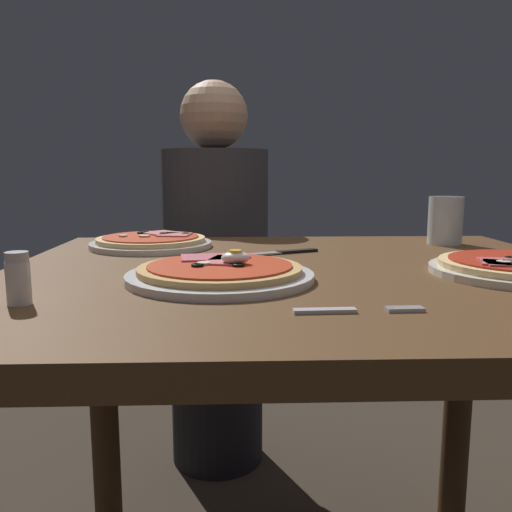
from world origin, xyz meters
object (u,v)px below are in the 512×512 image
dining_table (303,337)px  diner_person (216,288)px  pizza_across_left (151,242)px  fork (348,310)px  pizza_foreground (220,273)px  water_glass_near (445,224)px  knife (280,252)px  salt_shaker (18,279)px

dining_table → diner_person: diner_person is taller
diner_person → dining_table: bearing=104.3°
dining_table → diner_person: (-0.18, 0.71, -0.07)m
pizza_across_left → fork: pizza_across_left is taller
dining_table → pizza_foreground: bearing=-146.4°
pizza_across_left → water_glass_near: (0.66, 0.03, 0.03)m
dining_table → diner_person: bearing=104.3°
pizza_foreground → knife: pizza_foreground is taller
dining_table → water_glass_near: 0.50m
dining_table → fork: bearing=-86.9°
pizza_foreground → salt_shaker: 0.29m
diner_person → fork: bearing=101.2°
water_glass_near → fork: bearing=-120.5°
knife → salt_shaker: salt_shaker is taller
knife → diner_person: (-0.15, 0.55, -0.19)m
dining_table → knife: size_ratio=5.53×
fork → diner_person: diner_person is taller
pizza_across_left → pizza_foreground: bearing=-66.0°
pizza_foreground → knife: size_ratio=1.54×
fork → salt_shaker: size_ratio=2.36×
pizza_foreground → pizza_across_left: (-0.16, 0.36, -0.00)m
water_glass_near → pizza_across_left: bearing=-177.6°
diner_person → pizza_foreground: bearing=92.8°
pizza_foreground → dining_table: bearing=33.6°
pizza_across_left → diner_person: size_ratio=0.22×
dining_table → salt_shaker: bearing=-148.9°
water_glass_near → knife: 0.41m
pizza_foreground → salt_shaker: salt_shaker is taller
knife → fork: bearing=-84.5°
pizza_across_left → knife: (0.28, -0.10, -0.01)m
pizza_foreground → water_glass_near: water_glass_near is taller
knife → salt_shaker: (-0.36, -0.40, 0.03)m
pizza_foreground → diner_person: bearing=92.8°
salt_shaker → dining_table: bearing=31.1°
pizza_across_left → water_glass_near: size_ratio=2.44×
dining_table → knife: bearing=99.6°
pizza_foreground → pizza_across_left: bearing=114.0°
pizza_across_left → salt_shaker: (-0.09, -0.50, 0.02)m
water_glass_near → knife: bearing=-161.2°
dining_table → water_glass_near: water_glass_near is taller
pizza_across_left → fork: size_ratio=1.68×
dining_table → water_glass_near: (0.36, 0.30, 0.17)m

